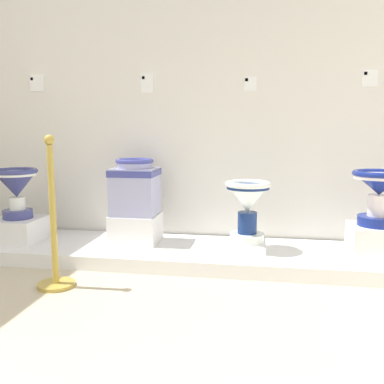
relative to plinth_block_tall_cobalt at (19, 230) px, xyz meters
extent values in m
cube|color=silver|center=(1.36, 0.50, 1.23)|extent=(4.50, 0.06, 2.87)
cube|color=white|center=(1.36, 0.07, -0.15)|extent=(3.57, 0.76, 0.11)
cube|color=white|center=(0.00, 0.00, 0.00)|extent=(0.36, 0.37, 0.19)
cylinder|color=#383D7D|center=(0.00, 0.00, 0.13)|extent=(0.23, 0.23, 0.07)
cylinder|color=white|center=(0.00, 0.00, 0.22)|extent=(0.12, 0.12, 0.10)
cone|color=#383D7D|center=(0.00, 0.00, 0.37)|extent=(0.33, 0.33, 0.21)
cylinder|color=white|center=(0.00, 0.00, 0.46)|extent=(0.32, 0.32, 0.03)
torus|color=#383D7D|center=(0.00, 0.00, 0.48)|extent=(0.34, 0.34, 0.04)
cylinder|color=white|center=(0.00, 0.00, 0.47)|extent=(0.23, 0.23, 0.01)
cube|color=white|center=(0.94, 0.15, 0.02)|extent=(0.37, 0.34, 0.23)
cube|color=#A2A5D1|center=(0.94, 0.15, 0.31)|extent=(0.35, 0.32, 0.37)
cube|color=#3A408F|center=(0.94, 0.15, 0.47)|extent=(0.35, 0.33, 0.05)
cylinder|color=#A2A5D1|center=(0.94, 0.15, 0.53)|extent=(0.28, 0.28, 0.06)
torus|color=#3A408F|center=(0.94, 0.15, 0.56)|extent=(0.30, 0.30, 0.04)
cube|color=white|center=(1.83, 0.07, -0.07)|extent=(0.28, 0.29, 0.06)
cylinder|color=white|center=(1.83, 0.07, 0.00)|extent=(0.25, 0.25, 0.07)
cylinder|color=navy|center=(1.83, 0.07, 0.11)|extent=(0.14, 0.14, 0.16)
cone|color=white|center=(1.83, 0.07, 0.30)|extent=(0.32, 0.32, 0.21)
cylinder|color=navy|center=(1.83, 0.07, 0.38)|extent=(0.32, 0.32, 0.03)
torus|color=white|center=(1.83, 0.07, 0.40)|extent=(0.34, 0.34, 0.04)
cylinder|color=navy|center=(1.83, 0.07, 0.40)|extent=(0.23, 0.23, 0.01)
cube|color=white|center=(2.73, 0.00, 0.02)|extent=(0.36, 0.32, 0.24)
cylinder|color=navy|center=(2.73, 0.00, 0.17)|extent=(0.27, 0.27, 0.07)
cylinder|color=white|center=(2.73, 0.00, 0.28)|extent=(0.14, 0.14, 0.15)
cone|color=navy|center=(2.73, 0.00, 0.43)|extent=(0.35, 0.35, 0.15)
cylinder|color=white|center=(2.73, 0.00, 0.48)|extent=(0.35, 0.35, 0.03)
torus|color=navy|center=(2.73, 0.00, 0.50)|extent=(0.36, 0.36, 0.04)
cylinder|color=white|center=(2.73, 0.00, 0.50)|extent=(0.25, 0.25, 0.01)
cube|color=white|center=(-0.04, 0.46, 1.20)|extent=(0.13, 0.01, 0.13)
cube|color=slate|center=(-0.08, 0.46, 1.24)|extent=(0.02, 0.01, 0.02)
cube|color=white|center=(0.96, 0.46, 1.19)|extent=(0.10, 0.01, 0.15)
cube|color=#386BAD|center=(0.93, 0.46, 1.23)|extent=(0.02, 0.01, 0.02)
cube|color=white|center=(1.82, 0.46, 1.17)|extent=(0.10, 0.01, 0.11)
cube|color=#5B9E4C|center=(1.79, 0.46, 1.20)|extent=(0.02, 0.01, 0.02)
cube|color=white|center=(2.73, 0.46, 1.19)|extent=(0.11, 0.01, 0.12)
cube|color=#386BAD|center=(2.70, 0.46, 1.23)|extent=(0.02, 0.01, 0.02)
cylinder|color=#B6983C|center=(0.64, -0.62, -0.19)|extent=(0.24, 0.24, 0.02)
cylinder|color=#B6983C|center=(0.64, -0.62, 0.27)|extent=(0.04, 0.04, 0.89)
sphere|color=#B6983C|center=(0.64, -0.62, 0.74)|extent=(0.06, 0.06, 0.06)
camera|label=1|loc=(1.93, -3.02, 0.79)|focal=39.12mm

